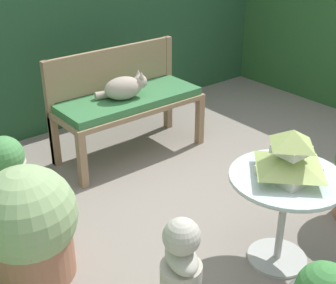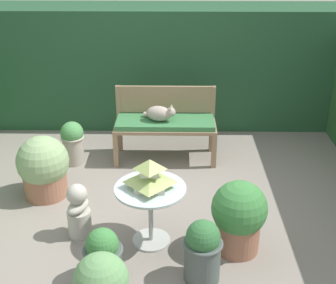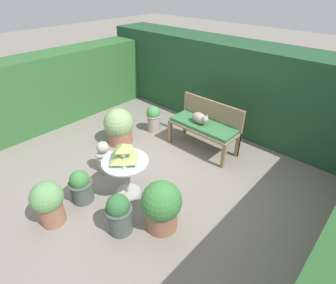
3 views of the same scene
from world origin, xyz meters
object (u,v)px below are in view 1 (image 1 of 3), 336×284
Objects in this scene: garden_bench at (129,104)px; potted_plant_path_edge at (6,171)px; garden_bust at (181,266)px; cat at (124,88)px; potted_plant_hedge_corner at (29,226)px; pagoda_birdhouse at (290,157)px; patio_table at (285,195)px.

garden_bench is 2.28× the size of potted_plant_path_edge.
garden_bench is 1.81m from garden_bust.
cat is at bearing -152.83° from garden_bench.
cat reaches higher than garden_bench.
garden_bust is 0.79× the size of potted_plant_hedge_corner.
garden_bust reaches higher than garden_bench.
pagoda_birdhouse is at bearing -34.04° from potted_plant_hedge_corner.
cat is at bearing 5.51° from potted_plant_path_edge.
potted_plant_hedge_corner reaches higher than potted_plant_path_edge.
potted_plant_hedge_corner is (-1.24, -0.86, -0.29)m from cat.
potted_plant_hedge_corner is 0.77m from potted_plant_path_edge.
potted_plant_hedge_corner is (-1.30, -0.89, -0.12)m from garden_bench.
patio_table is at bearing -78.72° from cat.
garden_bust is at bearing 172.15° from patio_table.
patio_table is (-0.03, -1.67, -0.17)m from cat.
garden_bench is at bearing -5.20° from garden_bust.
patio_table is at bearing -34.04° from potted_plant_hedge_corner.
garden_bench is at bearing 39.62° from cat.
potted_plant_path_edge is at bearing 123.60° from pagoda_birdhouse.
pagoda_birdhouse reaches higher than cat.
patio_table reaches higher than potted_plant_path_edge.
garden_bench is 0.19m from cat.
pagoda_birdhouse is at bearing -76.85° from garden_bust.
garden_bust is (-0.79, -1.61, -0.20)m from garden_bench.
garden_bench is 1.16m from potted_plant_path_edge.
patio_table is 1.19× the size of garden_bust.
potted_plant_path_edge is at bearing 77.79° from potted_plant_hedge_corner.
potted_plant_hedge_corner is at bearing 56.46° from garden_bust.
potted_plant_hedge_corner reaches higher than garden_bust.
pagoda_birdhouse reaches higher than garden_bust.
patio_table is 1.89m from potted_plant_path_edge.
garden_bust is 1.52m from potted_plant_path_edge.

